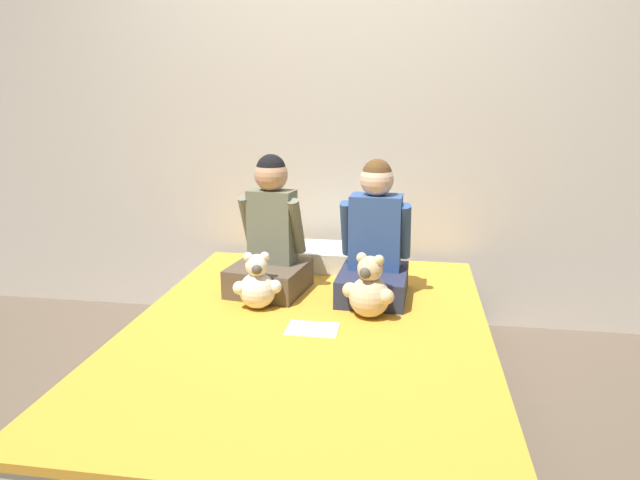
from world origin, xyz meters
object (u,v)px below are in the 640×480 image
(pillow_at_headboard, at_px, (334,257))
(sign_card, at_px, (312,329))
(teddy_bear_held_by_right_child, at_px, (369,291))
(bed, at_px, (308,371))
(teddy_bear_held_by_left_child, at_px, (257,285))
(child_on_right, at_px, (375,245))
(child_on_left, at_px, (271,240))

(pillow_at_headboard, distance_m, sign_card, 0.85)
(pillow_at_headboard, bearing_deg, teddy_bear_held_by_right_child, -70.20)
(bed, height_order, teddy_bear_held_by_left_child, teddy_bear_held_by_left_child)
(child_on_right, bearing_deg, pillow_at_headboard, 123.95)
(bed, distance_m, sign_card, 0.21)
(teddy_bear_held_by_left_child, bearing_deg, child_on_left, 74.19)
(child_on_left, distance_m, teddy_bear_held_by_left_child, 0.28)
(pillow_at_headboard, relative_size, sign_card, 2.25)
(child_on_right, height_order, sign_card, child_on_right)
(child_on_left, distance_m, pillow_at_headboard, 0.51)
(bed, bearing_deg, child_on_left, 121.29)
(child_on_right, distance_m, teddy_bear_held_by_left_child, 0.57)
(pillow_at_headboard, bearing_deg, child_on_right, -58.58)
(bed, height_order, teddy_bear_held_by_right_child, teddy_bear_held_by_right_child)
(child_on_left, xyz_separation_m, child_on_right, (0.50, 0.01, -0.00))
(bed, height_order, pillow_at_headboard, pillow_at_headboard)
(teddy_bear_held_by_left_child, distance_m, pillow_at_headboard, 0.70)
(child_on_left, relative_size, pillow_at_headboard, 1.39)
(teddy_bear_held_by_left_child, bearing_deg, sign_card, -49.92)
(teddy_bear_held_by_left_child, relative_size, sign_card, 1.23)
(child_on_left, distance_m, child_on_right, 0.50)
(bed, height_order, sign_card, sign_card)
(child_on_left, bearing_deg, bed, -49.45)
(bed, distance_m, teddy_bear_held_by_left_child, 0.44)
(bed, distance_m, child_on_left, 0.66)
(bed, xyz_separation_m, teddy_bear_held_by_left_child, (-0.26, 0.17, 0.31))
(child_on_left, bearing_deg, teddy_bear_held_by_left_child, -81.66)
(sign_card, bearing_deg, child_on_left, 122.17)
(bed, xyz_separation_m, pillow_at_headboard, (0.00, 0.82, 0.26))
(teddy_bear_held_by_right_child, relative_size, sign_card, 1.33)
(child_on_left, xyz_separation_m, teddy_bear_held_by_right_child, (0.49, -0.27, -0.13))
(child_on_right, distance_m, pillow_at_headboard, 0.50)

